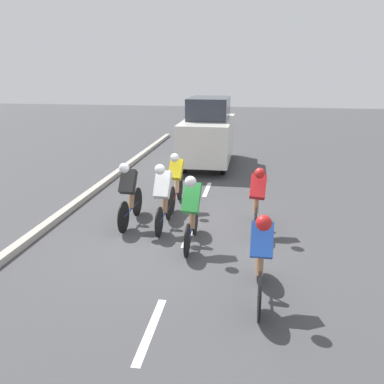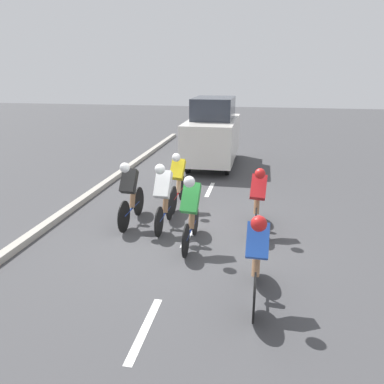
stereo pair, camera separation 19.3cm
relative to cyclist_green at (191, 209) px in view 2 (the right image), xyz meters
name	(u,v)px [view 2 (the right image)]	position (x,y,z in m)	size (l,w,h in m)	color
ground_plane	(189,234)	(0.15, -0.57, -0.80)	(60.00, 60.00, 0.00)	#424244
lane_stripe_near	(145,329)	(0.15, 2.59, -0.80)	(0.12, 1.40, 0.01)	white
lane_stripe_mid	(189,233)	(0.15, -0.61, -0.80)	(0.12, 1.40, 0.01)	white
lane_stripe_far	(210,189)	(0.15, -3.81, -0.80)	(0.12, 1.40, 0.01)	white
curb	(54,220)	(3.35, -0.61, -0.73)	(0.20, 24.42, 0.14)	#A8A399
cyclist_green	(191,209)	(0.00, 0.00, 0.00)	(0.35, 1.67, 1.53)	black
cyclist_yellow	(178,179)	(0.75, -2.18, -0.04)	(0.36, 1.68, 1.47)	black
cyclist_red	(258,198)	(-1.27, -1.02, -0.03)	(0.35, 1.66, 1.48)	black
cyclist_blue	(257,255)	(-1.30, 1.66, -0.02)	(0.32, 1.75, 1.50)	black
cyclist_white	(163,194)	(0.75, -0.77, 0.00)	(0.33, 1.61, 1.54)	black
cyclist_black	(130,192)	(1.56, -0.89, -0.02)	(0.33, 1.71, 1.51)	black
support_car	(213,133)	(0.49, -6.86, 0.40)	(1.70, 3.94, 2.45)	black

